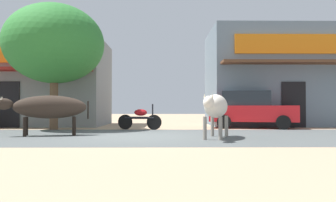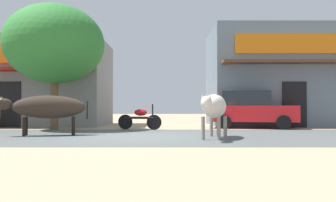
% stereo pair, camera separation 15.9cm
% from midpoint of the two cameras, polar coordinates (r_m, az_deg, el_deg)
% --- Properties ---
extents(ground, '(80.00, 80.00, 0.00)m').
position_cam_midpoint_polar(ground, '(11.15, -5.82, -5.77)').
color(ground, tan).
extents(asphalt_road, '(72.00, 6.42, 0.00)m').
position_cam_midpoint_polar(asphalt_road, '(11.15, -5.82, -5.76)').
color(asphalt_road, '#4D5252').
rests_on(asphalt_road, ground).
extents(storefront_left_cafe, '(7.01, 5.57, 4.37)m').
position_cam_midpoint_polar(storefront_left_cafe, '(19.30, -20.93, 2.76)').
color(storefront_left_cafe, slate).
rests_on(storefront_left_cafe, ground).
extents(storefront_right_club, '(8.14, 5.57, 4.92)m').
position_cam_midpoint_polar(storefront_right_club, '(19.23, 18.85, 3.59)').
color(storefront_right_club, slate).
rests_on(storefront_right_club, ground).
extents(roadside_tree, '(4.11, 4.11, 5.22)m').
position_cam_midpoint_polar(roadside_tree, '(15.34, -18.55, 8.91)').
color(roadside_tree, brown).
rests_on(roadside_tree, ground).
extents(parked_hatchback_car, '(4.06, 2.66, 1.64)m').
position_cam_midpoint_polar(parked_hatchback_car, '(15.89, 13.23, -1.33)').
color(parked_hatchback_car, red).
rests_on(parked_hatchback_car, ground).
extents(parked_motorcycle, '(1.84, 0.61, 1.06)m').
position_cam_midpoint_polar(parked_motorcycle, '(14.37, -4.95, -2.86)').
color(parked_motorcycle, black).
rests_on(parked_motorcycle, ground).
extents(cow_near_brown, '(2.84, 1.30, 1.30)m').
position_cam_midpoint_polar(cow_near_brown, '(11.86, -19.51, -0.99)').
color(cow_near_brown, '#2F251D').
rests_on(cow_near_brown, ground).
extents(cow_far_dark, '(1.18, 2.46, 1.30)m').
position_cam_midpoint_polar(cow_far_dark, '(10.26, 7.44, -0.93)').
color(cow_far_dark, beige).
rests_on(cow_far_dark, ground).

